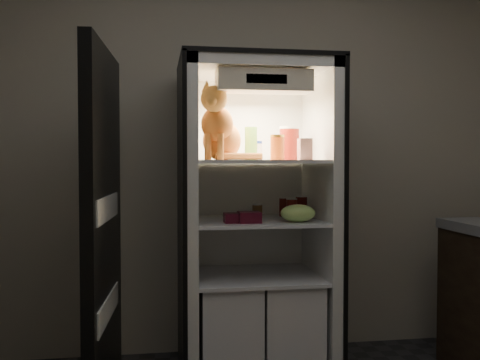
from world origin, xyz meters
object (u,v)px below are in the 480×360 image
at_px(soda_can_a, 284,207).
at_px(salsa_jar, 277,147).
at_px(condiment_jar, 257,210).
at_px(grape_bag, 298,213).
at_px(tabby_cat, 220,131).
at_px(cream_carton, 305,149).
at_px(parmesan_shaker, 251,144).
at_px(refrigerator, 254,243).
at_px(mayo_tub, 255,151).
at_px(berry_box_right, 249,217).
at_px(soda_can_c, 292,209).
at_px(berry_box_left, 234,218).
at_px(pepper_jar, 289,143).
at_px(soda_can_b, 301,207).

bearing_deg(soda_can_a, salsa_jar, -114.47).
height_order(condiment_jar, grape_bag, grape_bag).
distance_m(tabby_cat, cream_carton, 0.49).
bearing_deg(soda_can_a, cream_carton, -82.55).
distance_m(soda_can_a, condiment_jar, 0.19).
bearing_deg(grape_bag, parmesan_shaker, 130.62).
xyz_separation_m(condiment_jar, grape_bag, (0.18, -0.27, 0.01)).
bearing_deg(refrigerator, mayo_tub, 74.44).
bearing_deg(berry_box_right, soda_can_c, 25.45).
bearing_deg(tabby_cat, salsa_jar, 23.56).
relative_size(parmesan_shaker, berry_box_right, 1.63).
bearing_deg(condiment_jar, grape_bag, -55.77).
bearing_deg(soda_can_c, salsa_jar, -168.66).
relative_size(mayo_tub, berry_box_left, 1.09).
bearing_deg(mayo_tub, refrigerator, -105.56).
bearing_deg(parmesan_shaker, pepper_jar, 1.47).
height_order(soda_can_b, grape_bag, soda_can_b).
relative_size(refrigerator, parmesan_shaker, 9.51).
distance_m(parmesan_shaker, soda_can_a, 0.45).
bearing_deg(refrigerator, parmesan_shaker, 137.19).
height_order(pepper_jar, grape_bag, pepper_jar).
bearing_deg(tabby_cat, parmesan_shaker, 57.15).
relative_size(parmesan_shaker, grape_bag, 0.99).
bearing_deg(salsa_jar, parmesan_shaker, 133.96).
bearing_deg(berry_box_right, cream_carton, -1.10).
bearing_deg(grape_bag, soda_can_a, 90.33).
height_order(tabby_cat, soda_can_c, tabby_cat).
distance_m(parmesan_shaker, cream_carton, 0.37).
bearing_deg(pepper_jar, berry_box_left, -147.17).
distance_m(mayo_tub, salsa_jar, 0.20).
bearing_deg(berry_box_right, berry_box_left, 171.86).
bearing_deg(berry_box_left, salsa_jar, 20.50).
bearing_deg(berry_box_left, mayo_tub, 58.15).
distance_m(refrigerator, soda_can_c, 0.31).
height_order(soda_can_c, berry_box_right, soda_can_c).
xyz_separation_m(salsa_jar, berry_box_left, (-0.27, -0.10, -0.40)).
height_order(parmesan_shaker, grape_bag, parmesan_shaker).
bearing_deg(soda_can_c, mayo_tub, 139.59).
xyz_separation_m(refrigerator, grape_bag, (0.20, -0.24, 0.20)).
distance_m(refrigerator, salsa_jar, 0.59).
bearing_deg(salsa_jar, berry_box_left, -159.50).
xyz_separation_m(salsa_jar, condiment_jar, (-0.09, 0.14, -0.38)).
xyz_separation_m(condiment_jar, berry_box_left, (-0.18, -0.25, -0.02)).
distance_m(tabby_cat, parmesan_shaker, 0.27).
height_order(salsa_jar, soda_can_c, salsa_jar).
distance_m(refrigerator, berry_box_left, 0.32).
bearing_deg(soda_can_c, parmesan_shaker, 152.11).
xyz_separation_m(mayo_tub, salsa_jar, (0.10, -0.18, 0.02)).
bearing_deg(salsa_jar, soda_can_c, 11.34).
bearing_deg(condiment_jar, soda_can_c, -34.58).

